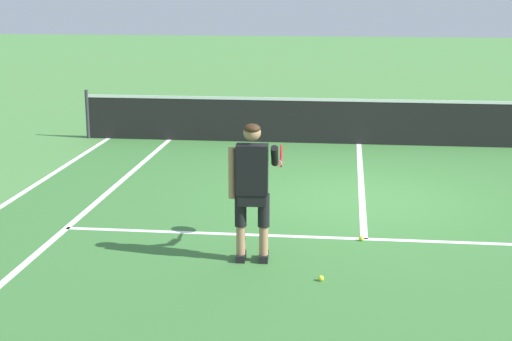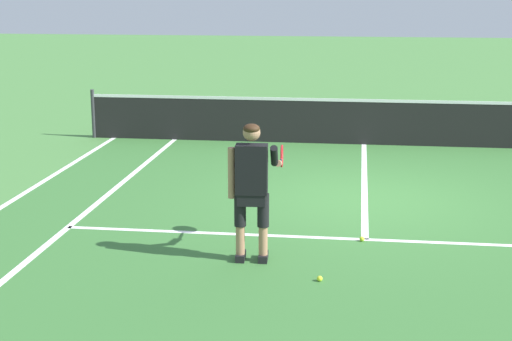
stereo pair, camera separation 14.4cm
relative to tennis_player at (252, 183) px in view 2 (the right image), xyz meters
The scene contains 10 objects.
ground_plane 3.49m from the tennis_player, 65.73° to the left, with size 80.00×80.00×0.00m, color #477F3D.
court_inner_surface 2.81m from the tennis_player, 58.52° to the left, with size 10.98×10.68×0.00m, color #387033.
line_service 1.96m from the tennis_player, 35.66° to the left, with size 8.23×0.10×0.01m, color white.
line_centre_service 4.52m from the tennis_player, 71.81° to the left, with size 0.10×6.40×0.01m, color white.
line_singles_left 3.68m from the tennis_player, 140.65° to the left, with size 0.10×10.28×0.01m, color white.
line_doubles_left 4.79m from the tennis_player, 151.37° to the left, with size 0.10×10.28×0.01m, color white.
tennis_net 7.53m from the tennis_player, 79.45° to the left, with size 11.96×0.08×1.07m.
tennis_player is the anchor object (origin of this frame).
tennis_ball_near_feet 1.88m from the tennis_player, 34.52° to the left, with size 0.07×0.07×0.07m, color #CCE02D.
tennis_ball_by_baseline 1.41m from the tennis_player, 34.51° to the right, with size 0.07×0.07×0.07m, color #CCE02D.
Camera 2 is at (-0.14, -12.03, 3.30)m, focal length 54.66 mm.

